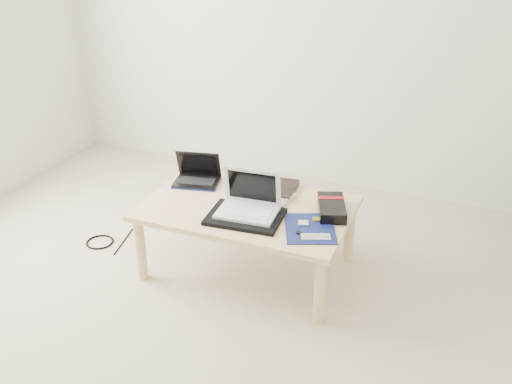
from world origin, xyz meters
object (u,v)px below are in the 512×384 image
at_px(netbook, 197,176).
at_px(white_laptop, 249,203).
at_px(coffee_table, 248,214).
at_px(gpu_box, 332,208).

bearing_deg(netbook, white_laptop, -30.02).
height_order(coffee_table, white_laptop, white_laptop).
xyz_separation_m(netbook, white_laptop, (0.43, -0.25, 0.03)).
distance_m(netbook, white_laptop, 0.49).
relative_size(netbook, gpu_box, 0.97).
relative_size(white_laptop, gpu_box, 1.06).
bearing_deg(coffee_table, white_laptop, -62.81).
relative_size(coffee_table, gpu_box, 3.68).
height_order(coffee_table, gpu_box, gpu_box).
xyz_separation_m(netbook, gpu_box, (0.82, -0.07, -0.01)).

